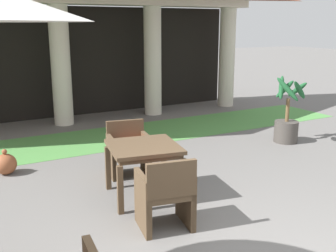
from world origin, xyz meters
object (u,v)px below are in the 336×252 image
at_px(patio_chair_near_foreground_north, 128,149).
at_px(potted_palm_right_edge, 287,122).
at_px(patio_table_near_foreground, 144,152).
at_px(patio_chair_near_foreground_south, 165,194).
at_px(terracotta_urn, 6,164).

relative_size(patio_chair_near_foreground_north, potted_palm_right_edge, 0.62).
xyz_separation_m(patio_table_near_foreground, patio_chair_near_foreground_south, (-0.17, -0.90, -0.21)).
bearing_deg(potted_palm_right_edge, patio_table_near_foreground, -164.13).
bearing_deg(potted_palm_right_edge, patio_chair_near_foreground_north, -178.03).
relative_size(potted_palm_right_edge, terracotta_urn, 3.28).
height_order(patio_table_near_foreground, patio_chair_near_foreground_north, patio_chair_near_foreground_north).
bearing_deg(patio_table_near_foreground, patio_chair_near_foreground_south, -100.70).
height_order(patio_chair_near_foreground_south, terracotta_urn, patio_chair_near_foreground_south).
bearing_deg(terracotta_urn, patio_chair_near_foreground_north, -28.43).
bearing_deg(terracotta_urn, patio_table_near_foreground, -50.34).
height_order(patio_table_near_foreground, patio_chair_near_foreground_south, patio_chair_near_foreground_south).
relative_size(patio_chair_near_foreground_north, terracotta_urn, 2.02).
relative_size(patio_chair_near_foreground_south, terracotta_urn, 2.14).
xyz_separation_m(patio_chair_near_foreground_north, terracotta_urn, (-1.67, 0.90, -0.23)).
height_order(potted_palm_right_edge, terracotta_urn, potted_palm_right_edge).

